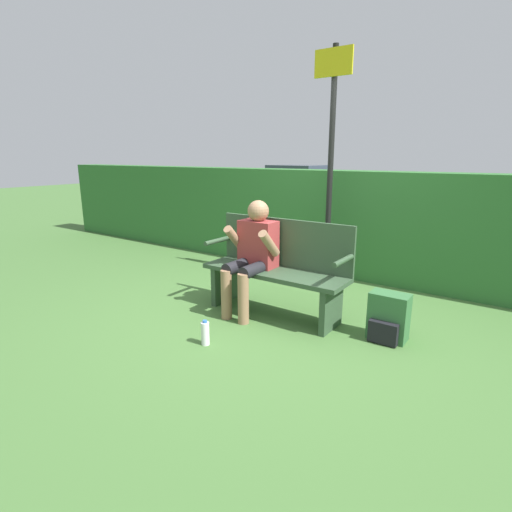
# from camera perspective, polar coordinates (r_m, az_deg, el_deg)

# --- Properties ---
(ground_plane) EXTENTS (40.00, 40.00, 0.00)m
(ground_plane) POSITION_cam_1_polar(r_m,az_deg,el_deg) (4.24, 2.46, -8.28)
(ground_plane) COLOR #426B33
(hedge_back) EXTENTS (12.00, 0.45, 1.42)m
(hedge_back) POSITION_cam_1_polar(r_m,az_deg,el_deg) (5.63, 12.74, 4.56)
(hedge_back) COLOR #2D662D
(hedge_back) RESTS_ON ground
(park_bench) EXTENTS (1.54, 0.45, 0.98)m
(park_bench) POSITION_cam_1_polar(r_m,az_deg,el_deg) (4.14, 3.05, -1.66)
(park_bench) COLOR #334C33
(park_bench) RESTS_ON ground
(person_seated) EXTENTS (0.52, 0.57, 1.18)m
(person_seated) POSITION_cam_1_polar(r_m,az_deg,el_deg) (4.11, -0.50, 0.76)
(person_seated) COLOR #993333
(person_seated) RESTS_ON ground
(backpack) EXTENTS (0.34, 0.27, 0.43)m
(backpack) POSITION_cam_1_polar(r_m,az_deg,el_deg) (3.81, 18.35, -8.41)
(backpack) COLOR #336638
(backpack) RESTS_ON ground
(water_bottle) EXTENTS (0.07, 0.07, 0.23)m
(water_bottle) POSITION_cam_1_polar(r_m,az_deg,el_deg) (3.59, -7.26, -10.88)
(water_bottle) COLOR white
(water_bottle) RESTS_ON ground
(signpost) EXTENTS (0.47, 0.09, 2.87)m
(signpost) POSITION_cam_1_polar(r_m,az_deg,el_deg) (5.11, 10.65, 14.61)
(signpost) COLOR black
(signpost) RESTS_ON ground
(parked_car) EXTENTS (3.99, 2.11, 1.26)m
(parked_car) POSITION_cam_1_polar(r_m,az_deg,el_deg) (15.15, 6.00, 10.36)
(parked_car) COLOR black
(parked_car) RESTS_ON ground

